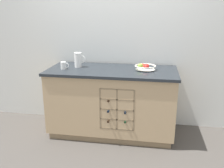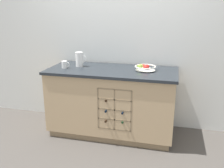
% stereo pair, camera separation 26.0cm
% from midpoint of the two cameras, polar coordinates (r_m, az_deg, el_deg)
% --- Properties ---
extents(ground_plane, '(14.00, 14.00, 0.00)m').
position_cam_midpoint_polar(ground_plane, '(3.61, 2.10, -10.89)').
color(ground_plane, '#4C4742').
extents(back_wall, '(4.40, 0.06, 2.55)m').
position_cam_midpoint_polar(back_wall, '(3.63, 3.76, 10.45)').
color(back_wall, silver).
rests_on(back_wall, ground_plane).
extents(kitchen_island, '(1.70, 0.77, 0.91)m').
position_cam_midpoint_polar(kitchen_island, '(3.41, 2.19, -4.04)').
color(kitchen_island, '#8B7354').
rests_on(kitchen_island, ground_plane).
extents(fruit_bowl, '(0.28, 0.28, 0.08)m').
position_cam_midpoint_polar(fruit_bowl, '(3.26, 9.84, 3.72)').
color(fruit_bowl, silver).
rests_on(fruit_bowl, kitchen_island).
extents(white_pitcher, '(0.16, 0.10, 0.20)m').
position_cam_midpoint_polar(white_pitcher, '(3.44, -5.30, 5.69)').
color(white_pitcher, white).
rests_on(white_pitcher, kitchen_island).
extents(ceramic_mug, '(0.11, 0.07, 0.10)m').
position_cam_midpoint_polar(ceramic_mug, '(3.38, -8.60, 4.39)').
color(ceramic_mug, white).
rests_on(ceramic_mug, kitchen_island).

